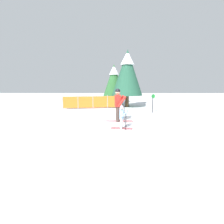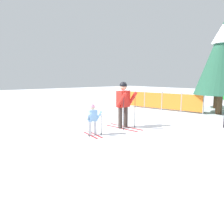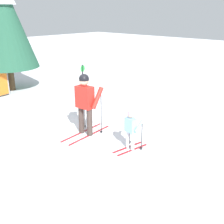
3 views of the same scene
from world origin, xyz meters
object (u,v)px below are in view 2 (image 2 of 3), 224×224
(skier_child, at_px, (93,117))
(safety_fence, at_px, (162,101))
(skier_adult, at_px, (124,101))
(conifer_far, at_px, (218,69))
(conifer_near, at_px, (223,56))

(skier_child, xyz_separation_m, safety_fence, (-2.13, 6.57, -0.06))
(skier_adult, bearing_deg, safety_fence, 106.03)
(skier_adult, height_order, safety_fence, skier_adult)
(skier_child, height_order, conifer_far, conifer_far)
(skier_adult, distance_m, conifer_near, 6.51)
(skier_child, distance_m, conifer_far, 10.01)
(skier_adult, xyz_separation_m, conifer_far, (-0.25, 8.27, 1.39))
(skier_adult, xyz_separation_m, skier_child, (0.15, -1.56, -0.45))
(skier_adult, height_order, skier_child, skier_adult)
(skier_child, relative_size, safety_fence, 0.22)
(safety_fence, relative_size, conifer_near, 0.98)
(skier_adult, bearing_deg, conifer_near, 75.98)
(skier_adult, bearing_deg, skier_child, -89.88)
(safety_fence, height_order, conifer_near, conifer_near)
(safety_fence, xyz_separation_m, conifer_far, (1.73, 3.26, 1.90))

